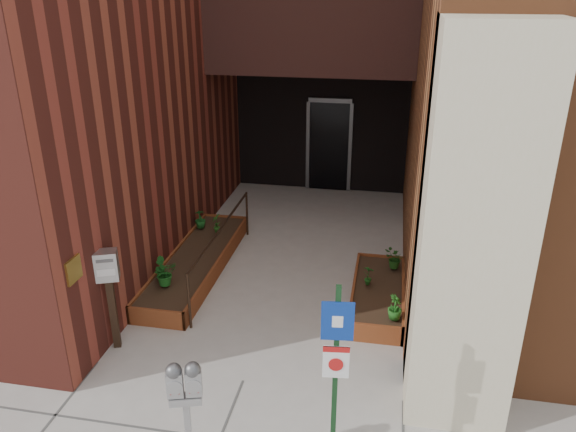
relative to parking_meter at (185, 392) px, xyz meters
The scene contains 14 objects.
ground 1.96m from the parking_meter, 86.49° to the left, with size 80.00×80.00×0.00m, color #9E9991.
planter_left 4.64m from the parking_meter, 108.68° to the left, with size 0.90×3.60×0.30m.
planter_right 4.28m from the parking_meter, 65.90° to the left, with size 0.80×2.20×0.30m.
handrail 4.37m from the parking_meter, 102.64° to the left, with size 0.04×3.34×0.90m.
parking_meter is the anchor object (origin of this frame).
sign_post 1.44m from the parking_meter, 15.63° to the left, with size 0.30×0.08×2.20m.
payment_dropbox 2.68m from the parking_meter, 132.21° to the left, with size 0.35×0.31×1.47m.
shrub_left_a 3.65m from the parking_meter, 115.93° to the left, with size 0.36×0.36×0.40m, color #1A5B1A.
shrub_left_b 3.93m from the parking_meter, 116.88° to the left, with size 0.19×0.19×0.34m, color #175219.
shrub_left_c 5.74m from the parking_meter, 107.90° to the left, with size 0.20×0.20×0.36m, color #18561D.
shrub_left_d 5.48m from the parking_meter, 104.67° to the left, with size 0.20×0.20×0.38m, color #245D1A.
shrub_right_a 3.57m from the parking_meter, 56.33° to the left, with size 0.20×0.20×0.36m, color #1E5D1A.
shrub_right_b 4.16m from the parking_meter, 68.11° to the left, with size 0.18×0.18×0.33m, color #195418.
shrub_right_c 4.88m from the parking_meter, 66.63° to the left, with size 0.30×0.30×0.33m, color #1C4E16.
Camera 1 is at (1.63, -5.53, 4.70)m, focal length 35.00 mm.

